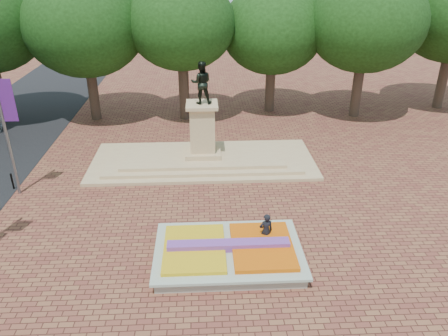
# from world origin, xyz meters

# --- Properties ---
(ground) EXTENTS (90.00, 90.00, 0.00)m
(ground) POSITION_xyz_m (0.00, 0.00, 0.00)
(ground) COLOR brown
(ground) RESTS_ON ground
(flower_bed) EXTENTS (6.30, 4.30, 0.91)m
(flower_bed) POSITION_xyz_m (1.03, -2.00, 0.38)
(flower_bed) COLOR gray
(flower_bed) RESTS_ON ground
(monument) EXTENTS (14.00, 6.00, 6.40)m
(monument) POSITION_xyz_m (0.00, 8.00, 0.88)
(monument) COLOR tan
(monument) RESTS_ON ground
(tree_row_back) EXTENTS (44.80, 8.80, 10.43)m
(tree_row_back) POSITION_xyz_m (2.33, 18.00, 6.67)
(tree_row_back) COLOR #37261E
(tree_row_back) RESTS_ON ground
(pedestrian) EXTENTS (0.70, 0.54, 1.72)m
(pedestrian) POSITION_xyz_m (2.71, -1.18, 0.86)
(pedestrian) COLOR black
(pedestrian) RESTS_ON ground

